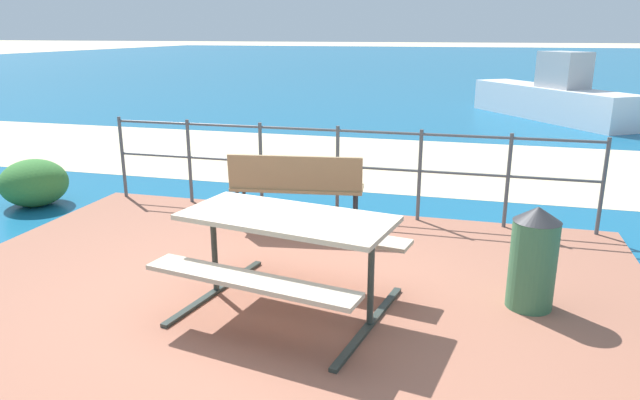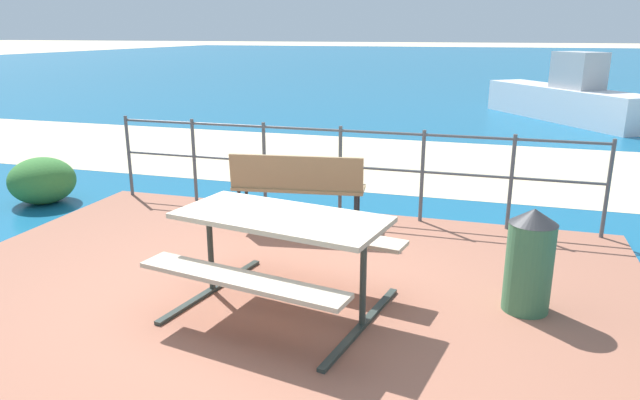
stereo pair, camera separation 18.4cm
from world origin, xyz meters
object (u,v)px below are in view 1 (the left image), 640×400
(park_bench, at_px, (296,183))
(boat_near, at_px, (548,98))
(picnic_table, at_px, (287,238))
(trash_bin, at_px, (533,257))

(park_bench, relative_size, boat_near, 0.30)
(park_bench, bearing_deg, picnic_table, 97.32)
(park_bench, height_order, trash_bin, park_bench)
(park_bench, height_order, boat_near, boat_near)
(trash_bin, height_order, boat_near, boat_near)
(picnic_table, relative_size, park_bench, 1.22)
(park_bench, bearing_deg, trash_bin, 142.21)
(picnic_table, height_order, boat_near, boat_near)
(park_bench, xyz_separation_m, trash_bin, (2.41, -1.38, -0.11))
(picnic_table, xyz_separation_m, park_bench, (-0.53, 1.92, -0.08))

